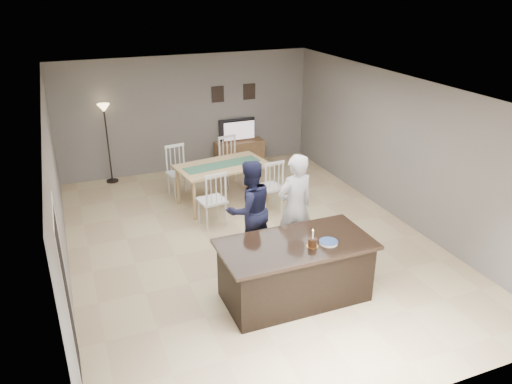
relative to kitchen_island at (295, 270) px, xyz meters
name	(u,v)px	position (x,y,z in m)	size (l,w,h in m)	color
floor	(249,241)	(0.00, 1.80, -0.45)	(8.00, 8.00, 0.00)	tan
room_shell	(249,151)	(0.00, 1.80, 1.22)	(8.00, 8.00, 8.00)	slate
kitchen_island	(295,270)	(0.00, 0.00, 0.00)	(2.15, 1.10, 0.90)	black
tv_console	(239,153)	(1.20, 5.57, -0.15)	(1.20, 0.40, 0.60)	brown
television	(238,130)	(1.20, 5.64, 0.41)	(0.91, 0.12, 0.53)	black
tv_screen_glow	(239,131)	(1.20, 5.56, 0.42)	(0.78, 0.78, 0.00)	orange
picture_frames	(234,93)	(1.15, 5.78, 1.30)	(1.10, 0.02, 0.38)	black
doorway	(66,286)	(-2.99, -0.50, 0.80)	(0.00, 2.10, 2.65)	black
woman	(295,207)	(0.50, 1.05, 0.44)	(0.65, 0.43, 1.79)	silver
man	(250,210)	(-0.17, 1.35, 0.39)	(0.82, 0.64, 1.68)	#171933
birthday_cake	(313,242)	(0.17, -0.17, 0.51)	(0.17, 0.17, 0.26)	gold
plate_stack	(328,242)	(0.40, -0.19, 0.47)	(0.26, 0.26, 0.04)	white
dining_table	(222,172)	(0.09, 3.52, 0.24)	(1.97, 2.24, 1.09)	tan
floor_lamp	(105,122)	(-1.88, 5.59, 0.93)	(0.27, 0.27, 1.79)	black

